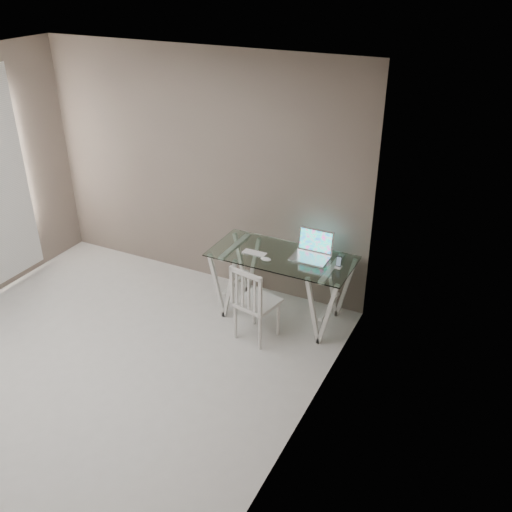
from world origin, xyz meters
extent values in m
plane|color=beige|center=(0.00, 0.00, 0.00)|extent=(4.50, 4.50, 0.00)
cube|color=white|center=(0.00, 0.00, 2.70)|extent=(4.00, 4.50, 0.02)
cube|color=#6C5E55|center=(0.00, 2.25, 1.35)|extent=(4.00, 0.02, 2.70)
cube|color=#6C5E55|center=(2.00, 0.00, 1.35)|extent=(0.02, 4.50, 2.70)
cube|color=silver|center=(1.20, 1.81, 0.74)|extent=(1.50, 0.70, 0.01)
cube|color=silver|center=(0.65, 1.81, 0.36)|extent=(0.24, 0.62, 0.72)
cube|color=silver|center=(1.75, 1.81, 0.36)|extent=(0.24, 0.62, 0.72)
cube|color=silver|center=(1.14, 1.36, 0.42)|extent=(0.46, 0.46, 0.04)
cylinder|color=silver|center=(0.95, 1.24, 0.20)|extent=(0.03, 0.03, 0.40)
cylinder|color=silver|center=(1.26, 1.17, 0.20)|extent=(0.03, 0.03, 0.40)
cylinder|color=silver|center=(1.01, 1.54, 0.20)|extent=(0.03, 0.03, 0.40)
cylinder|color=silver|center=(1.32, 1.48, 0.20)|extent=(0.03, 0.03, 0.40)
cube|color=silver|center=(1.10, 1.18, 0.63)|extent=(0.39, 0.10, 0.43)
cube|color=silver|center=(1.49, 1.87, 0.75)|extent=(0.38, 0.26, 0.02)
cube|color=#19D899|center=(1.49, 2.02, 0.89)|extent=(0.38, 0.05, 0.25)
cube|color=silver|center=(0.92, 1.73, 0.75)|extent=(0.27, 0.12, 0.01)
ellipsoid|color=white|center=(1.10, 1.64, 0.76)|extent=(0.11, 0.07, 0.04)
cube|color=white|center=(1.81, 1.82, 0.75)|extent=(0.07, 0.07, 0.02)
cube|color=black|center=(1.81, 1.83, 0.81)|extent=(0.05, 0.03, 0.11)
camera|label=1|loc=(3.26, -2.98, 3.53)|focal=40.00mm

